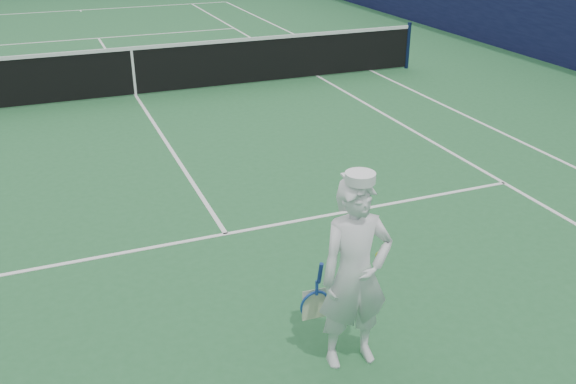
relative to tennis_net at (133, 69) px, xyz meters
name	(u,v)px	position (x,y,z in m)	size (l,w,h in m)	color
ground	(136,96)	(0.00, 0.00, -0.55)	(80.00, 80.00, 0.00)	#256234
court_markings	(136,96)	(0.00, 0.00, -0.55)	(11.03, 23.83, 0.01)	white
tennis_net	(133,69)	(0.00, 0.00, 0.00)	(12.88, 0.09, 1.07)	#141E4C
tennis_player	(355,274)	(0.36, -9.01, 0.31)	(0.76, 0.50, 1.77)	white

